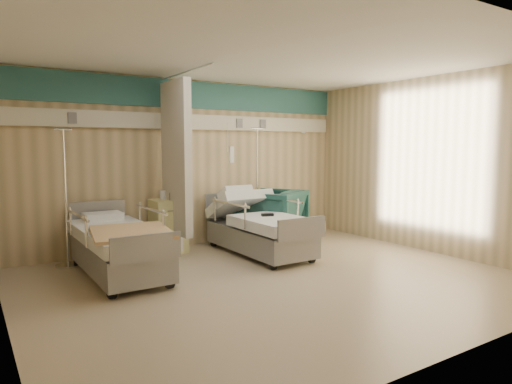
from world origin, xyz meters
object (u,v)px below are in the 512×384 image
Objects in this scene: visitor_armchair at (271,216)px; iv_stand_left at (67,239)px; bed_left at (119,252)px; iv_stand_right at (257,217)px; bedside_cabinet at (168,226)px; bed_right at (259,234)px.

visitor_armchair is 0.54× the size of iv_stand_left.
bed_left is 2.94m from iv_stand_right.
bed_left is at bearing -60.50° from iv_stand_left.
bedside_cabinet is 0.81× the size of visitor_armchair.
iv_stand_right reaches higher than bedside_cabinet.
bed_right is at bearing 0.00° from bed_left.
bedside_cabinet reaches higher than bed_left.
bed_right is 2.20m from bed_left.
bedside_cabinet is at bearing 141.95° from bed_right.
bed_left is 2.07× the size of visitor_armchair.
bed_left is (-2.20, 0.00, 0.00)m from bed_right.
bed_right is 2.81m from iv_stand_left.
bedside_cabinet is (-1.15, 0.90, 0.11)m from bed_right.
bed_right is 2.54× the size of bedside_cabinet.
visitor_armchair is 0.52× the size of iv_stand_right.
iv_stand_right reaches higher than bed_left.
iv_stand_left reaches higher than bedside_cabinet.
bed_right is at bearing 13.28° from visitor_armchair.
iv_stand_right reaches higher than iv_stand_left.
bed_left is 1.07× the size of iv_stand_right.
iv_stand_right is (1.73, 0.05, -0.01)m from bedside_cabinet.
iv_stand_left reaches higher than bed_right.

